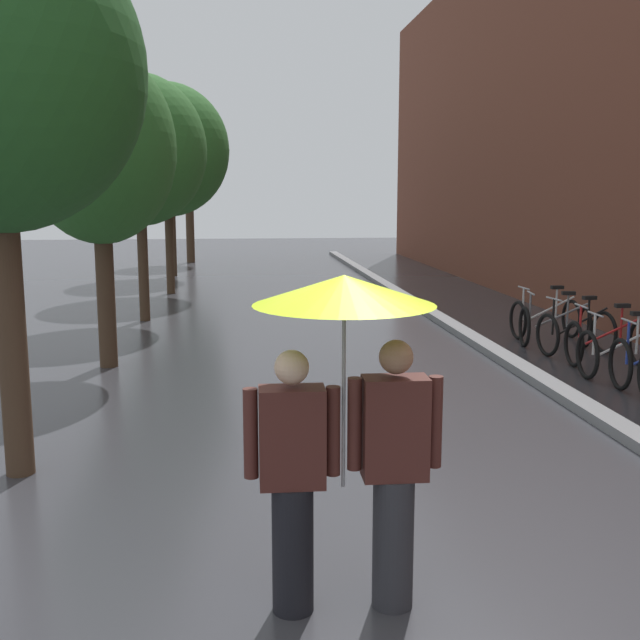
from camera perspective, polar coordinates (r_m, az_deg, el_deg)
The scene contains 13 objects.
ground_plane at distance 5.44m, azimuth 4.66°, elevation -19.04°, with size 80.00×80.00×0.00m, color #38383D.
kerb_strip at distance 15.47m, azimuth 9.34°, elevation -0.10°, with size 0.30×36.00×0.12m, color slate.
street_tree_1 at distance 11.74m, azimuth -16.21°, elevation 12.19°, with size 2.22×2.22×4.65m.
street_tree_2 at distance 15.95m, azimuth -13.41°, elevation 12.24°, with size 2.70×2.70×4.96m.
street_tree_3 at distance 20.24m, azimuth -11.42°, elevation 12.35°, with size 3.19×3.19×5.38m.
street_tree_4 at distance 24.71m, azimuth -11.17°, elevation 12.63°, with size 2.99×2.99×5.94m.
street_tree_5 at distance 29.43m, azimuth -9.85°, elevation 12.16°, with size 2.49×2.49×5.69m.
parked_bicycle_3 at distance 11.58m, azimuth 21.71°, elevation -2.26°, with size 1.10×0.73×0.96m.
parked_bicycle_4 at distance 12.30m, azimuth 20.69°, elevation -1.55°, with size 1.11×0.75×0.96m.
parked_bicycle_5 at distance 13.02m, azimuth 18.64°, elevation -0.85°, with size 1.16×0.82×0.96m.
parked_bicycle_6 at distance 13.56m, azimuth 17.18°, elevation -0.38°, with size 1.17×0.85×0.96m.
parked_bicycle_7 at distance 14.30m, azimuth 16.50°, elevation 0.14°, with size 1.11×0.75×0.96m.
couple_under_umbrella at distance 4.64m, azimuth 1.83°, elevation -5.52°, with size 1.22×1.10×2.12m.
Camera 1 is at (-0.93, -4.69, 2.59)m, focal length 42.74 mm.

